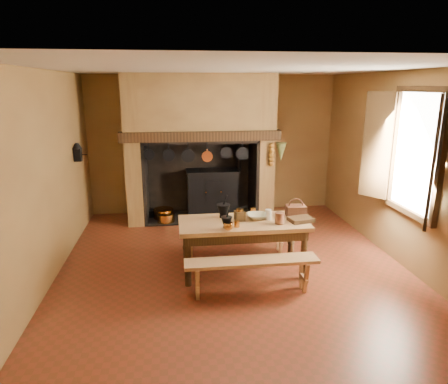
# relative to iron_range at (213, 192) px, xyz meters

# --- Properties ---
(floor) EXTENTS (5.50, 5.50, 0.00)m
(floor) POSITION_rel_iron_range_xyz_m (0.04, -2.45, -0.48)
(floor) COLOR maroon
(floor) RESTS_ON ground
(ceiling) EXTENTS (5.50, 5.50, 0.00)m
(ceiling) POSITION_rel_iron_range_xyz_m (0.04, -2.45, 2.32)
(ceiling) COLOR silver
(ceiling) RESTS_ON back_wall
(back_wall) EXTENTS (5.00, 0.02, 2.80)m
(back_wall) POSITION_rel_iron_range_xyz_m (0.04, 0.30, 0.92)
(back_wall) COLOR olive
(back_wall) RESTS_ON floor
(wall_left) EXTENTS (0.02, 5.50, 2.80)m
(wall_left) POSITION_rel_iron_range_xyz_m (-2.46, -2.45, 0.92)
(wall_left) COLOR olive
(wall_left) RESTS_ON floor
(wall_right) EXTENTS (0.02, 5.50, 2.80)m
(wall_right) POSITION_rel_iron_range_xyz_m (2.54, -2.45, 0.92)
(wall_right) COLOR olive
(wall_right) RESTS_ON floor
(wall_front) EXTENTS (5.00, 0.02, 2.80)m
(wall_front) POSITION_rel_iron_range_xyz_m (0.04, -5.20, 0.92)
(wall_front) COLOR olive
(wall_front) RESTS_ON floor
(chimney_breast) EXTENTS (2.95, 0.96, 2.80)m
(chimney_breast) POSITION_rel_iron_range_xyz_m (-0.26, -0.14, 1.33)
(chimney_breast) COLOR olive
(chimney_breast) RESTS_ON floor
(iron_range) EXTENTS (1.12, 0.55, 1.60)m
(iron_range) POSITION_rel_iron_range_xyz_m (0.00, 0.00, 0.00)
(iron_range) COLOR black
(iron_range) RESTS_ON floor
(hearth_pans) EXTENTS (0.51, 0.62, 0.20)m
(hearth_pans) POSITION_rel_iron_range_xyz_m (-1.01, -0.23, -0.39)
(hearth_pans) COLOR #BA742B
(hearth_pans) RESTS_ON floor
(hanging_pans) EXTENTS (1.92, 0.29, 0.27)m
(hanging_pans) POSITION_rel_iron_range_xyz_m (-0.30, -0.64, 0.88)
(hanging_pans) COLOR black
(hanging_pans) RESTS_ON chimney_breast
(onion_string) EXTENTS (0.12, 0.10, 0.46)m
(onion_string) POSITION_rel_iron_range_xyz_m (1.04, -0.66, 0.85)
(onion_string) COLOR #A4681E
(onion_string) RESTS_ON chimney_breast
(herb_bunch) EXTENTS (0.20, 0.20, 0.35)m
(herb_bunch) POSITION_rel_iron_range_xyz_m (1.22, -0.66, 0.90)
(herb_bunch) COLOR #616932
(herb_bunch) RESTS_ON chimney_breast
(window) EXTENTS (0.39, 1.75, 1.76)m
(window) POSITION_rel_iron_range_xyz_m (2.39, -2.85, 1.22)
(window) COLOR white
(window) RESTS_ON wall_right
(wall_coffee_mill) EXTENTS (0.23, 0.16, 0.31)m
(wall_coffee_mill) POSITION_rel_iron_range_xyz_m (-2.38, -0.90, 1.03)
(wall_coffee_mill) COLOR black
(wall_coffee_mill) RESTS_ON wall_left
(work_table) EXTENTS (1.78, 0.79, 0.77)m
(work_table) POSITION_rel_iron_range_xyz_m (0.15, -2.69, 0.16)
(work_table) COLOR tan
(work_table) RESTS_ON floor
(bench_front) EXTENTS (1.69, 0.30, 0.48)m
(bench_front) POSITION_rel_iron_range_xyz_m (0.15, -3.31, -0.13)
(bench_front) COLOR tan
(bench_front) RESTS_ON floor
(bench_back) EXTENTS (1.73, 0.30, 0.49)m
(bench_back) POSITION_rel_iron_range_xyz_m (0.15, -2.07, -0.12)
(bench_back) COLOR tan
(bench_back) RESTS_ON floor
(mortar_large) EXTENTS (0.19, 0.19, 0.33)m
(mortar_large) POSITION_rel_iron_range_xyz_m (-0.10, -2.49, 0.39)
(mortar_large) COLOR black
(mortar_large) RESTS_ON work_table
(mortar_small) EXTENTS (0.15, 0.15, 0.26)m
(mortar_small) POSITION_rel_iron_range_xyz_m (-0.11, -2.92, 0.37)
(mortar_small) COLOR black
(mortar_small) RESTS_ON work_table
(coffee_grinder) EXTENTS (0.19, 0.15, 0.21)m
(coffee_grinder) POSITION_rel_iron_range_xyz_m (0.11, -2.65, 0.36)
(coffee_grinder) COLOR #352410
(coffee_grinder) RESTS_ON work_table
(brass_mug_a) EXTENTS (0.08, 0.08, 0.08)m
(brass_mug_a) POSITION_rel_iron_range_xyz_m (0.03, -2.91, 0.33)
(brass_mug_a) COLOR #BA742B
(brass_mug_a) RESTS_ON work_table
(brass_mug_b) EXTENTS (0.10, 0.10, 0.09)m
(brass_mug_b) POSITION_rel_iron_range_xyz_m (0.35, -2.38, 0.33)
(brass_mug_b) COLOR #BA742B
(brass_mug_b) RESTS_ON work_table
(mixing_bowl) EXTENTS (0.29, 0.29, 0.07)m
(mixing_bowl) POSITION_rel_iron_range_xyz_m (0.36, -2.61, 0.32)
(mixing_bowl) COLOR beige
(mixing_bowl) RESTS_ON work_table
(stoneware_crock) EXTENTS (0.15, 0.15, 0.16)m
(stoneware_crock) POSITION_rel_iron_range_xyz_m (0.62, -2.85, 0.36)
(stoneware_crock) COLOR brown
(stoneware_crock) RESTS_ON work_table
(glass_jar) EXTENTS (0.09, 0.09, 0.15)m
(glass_jar) POSITION_rel_iron_range_xyz_m (0.51, -2.67, 0.36)
(glass_jar) COLOR beige
(glass_jar) RESTS_ON work_table
(wicker_basket) EXTENTS (0.29, 0.21, 0.26)m
(wicker_basket) POSITION_rel_iron_range_xyz_m (0.94, -2.56, 0.37)
(wicker_basket) COLOR #542C19
(wicker_basket) RESTS_ON work_table
(wooden_tray) EXTENTS (0.37, 0.29, 0.06)m
(wooden_tray) POSITION_rel_iron_range_xyz_m (0.94, -2.80, 0.31)
(wooden_tray) COLOR #352410
(wooden_tray) RESTS_ON work_table
(brass_cup) EXTENTS (0.13, 0.13, 0.10)m
(brass_cup) POSITION_rel_iron_range_xyz_m (-0.10, -3.00, 0.34)
(brass_cup) COLOR #BA742B
(brass_cup) RESTS_ON work_table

